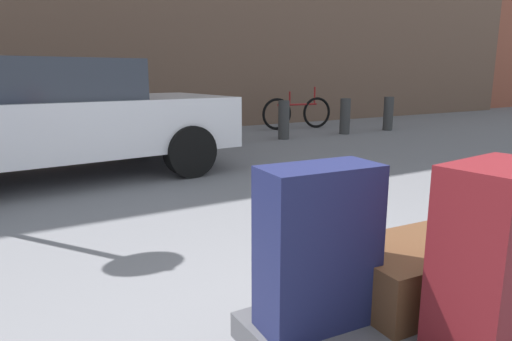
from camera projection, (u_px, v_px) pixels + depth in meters
The scene contains 10 objects.
luggage_cart at pixel (414, 335), 1.71m from camera, with size 1.18×0.78×0.34m.
suitcase_maroon_stacked_top at pixel (493, 260), 1.44m from camera, with size 0.39×0.24×0.64m, color maroon.
suitcase_brown_rear_right at pixel (414, 272), 1.83m from camera, with size 0.60×0.41×0.23m, color #51331E.
suitcase_navy_center at pixel (318, 247), 1.60m from camera, with size 0.43×0.21×0.60m, color #191E47.
parked_car at pixel (42, 117), 5.23m from camera, with size 4.44×2.22×1.42m.
bicycle_leaning at pixel (297, 113), 10.34m from camera, with size 1.75×0.30×0.96m.
bollard_kerb_near at pixel (224, 124), 8.04m from camera, with size 0.22×0.22×0.75m, color #383838.
bollard_kerb_mid at pixel (284, 120), 8.68m from camera, with size 0.22×0.22×0.75m, color #383838.
bollard_kerb_far at pixel (345, 116), 9.45m from camera, with size 0.22×0.22×0.75m, color #383838.
bollard_corner at pixel (388, 114), 10.08m from camera, with size 0.22×0.22×0.75m, color #383838.
Camera 1 is at (-1.30, -1.02, 1.25)m, focal length 31.37 mm.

